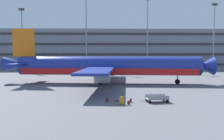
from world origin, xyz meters
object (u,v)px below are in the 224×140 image
airliner (106,67)px  suitcase_orange (122,100)px  suitcase_silver (119,100)px  baggage_cart (157,98)px  backpack_black (129,103)px  backpack_purple (131,100)px  backpack_laid_flat (107,100)px

airliner → suitcase_orange: 18.04m
suitcase_orange → suitcase_silver: suitcase_orange is taller
airliner → suitcase_silver: airliner is taller
airliner → baggage_cart: 17.82m
backpack_black → suitcase_orange: bearing=163.2°
suitcase_orange → suitcase_silver: 1.68m
suitcase_silver → baggage_cart: 4.42m
airliner → suitcase_orange: airliner is taller
suitcase_orange → baggage_cart: size_ratio=0.31×
backpack_purple → baggage_cart: baggage_cart is taller
suitcase_orange → backpack_black: suitcase_orange is taller
suitcase_silver → backpack_purple: backpack_purple is taller
suitcase_silver → backpack_black: bearing=-61.5°
backpack_purple → backpack_laid_flat: bearing=174.5°
suitcase_orange → backpack_purple: size_ratio=2.02×
airliner → backpack_laid_flat: airliner is taller
backpack_purple → backpack_laid_flat: backpack_purple is taller
backpack_purple → backpack_laid_flat: size_ratio=1.09×
backpack_black → airliner: bearing=98.1°
backpack_laid_flat → backpack_black: (2.39, -1.62, 0.03)m
suitcase_silver → backpack_black: size_ratio=1.57×
suitcase_orange → backpack_laid_flat: bearing=139.4°
backpack_purple → backpack_black: (-0.33, -1.36, 0.01)m
suitcase_silver → backpack_black: (1.01, -1.86, 0.10)m
airliner → backpack_black: airliner is taller
airliner → backpack_laid_flat: (0.18, -16.35, -2.96)m
backpack_laid_flat → suitcase_orange: bearing=-40.6°
baggage_cart → backpack_purple: bearing=-179.2°
suitcase_silver → backpack_laid_flat: 1.40m
backpack_purple → backpack_laid_flat: 2.73m
suitcase_silver → backpack_purple: bearing=-20.5°
baggage_cart → suitcase_silver: bearing=174.0°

